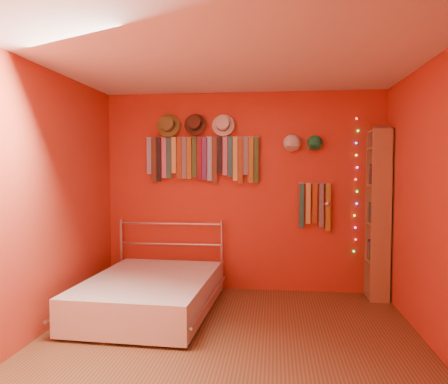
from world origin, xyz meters
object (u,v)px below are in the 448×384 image
at_px(bed, 150,294).
at_px(bookshelf, 382,214).
at_px(tie_rack, 202,157).
at_px(reading_lamp, 327,204).

bearing_deg(bed, bookshelf, 20.21).
height_order(tie_rack, bed, tie_rack).
bearing_deg(tie_rack, bookshelf, -4.09).
xyz_separation_m(bookshelf, bed, (-2.57, -0.82, -0.81)).
height_order(tie_rack, bookshelf, bookshelf).
relative_size(reading_lamp, bookshelf, 0.13).
height_order(reading_lamp, bed, reading_lamp).
xyz_separation_m(tie_rack, bookshelf, (2.17, -0.16, -0.67)).
distance_m(reading_lamp, bookshelf, 0.64).
relative_size(bookshelf, bed, 1.07).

